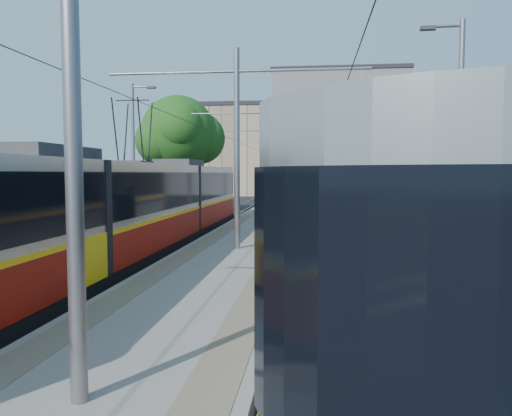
# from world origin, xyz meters

# --- Properties ---
(ground) EXTENTS (160.00, 160.00, 0.00)m
(ground) POSITION_xyz_m (0.00, 0.00, 0.00)
(ground) COLOR black
(ground) RESTS_ON ground
(platform) EXTENTS (4.00, 50.00, 0.30)m
(platform) POSITION_xyz_m (0.00, 17.00, 0.15)
(platform) COLOR gray
(platform) RESTS_ON ground
(tactile_strip_left) EXTENTS (0.70, 50.00, 0.01)m
(tactile_strip_left) POSITION_xyz_m (-1.45, 17.00, 0.30)
(tactile_strip_left) COLOR gray
(tactile_strip_left) RESTS_ON platform
(tactile_strip_right) EXTENTS (0.70, 50.00, 0.01)m
(tactile_strip_right) POSITION_xyz_m (1.45, 17.00, 0.30)
(tactile_strip_right) COLOR gray
(tactile_strip_right) RESTS_ON platform
(rails) EXTENTS (8.71, 70.00, 0.03)m
(rails) POSITION_xyz_m (0.00, 17.00, 0.02)
(rails) COLOR gray
(rails) RESTS_ON ground
(tram_left) EXTENTS (2.43, 30.06, 5.50)m
(tram_left) POSITION_xyz_m (-3.60, 7.54, 1.71)
(tram_left) COLOR black
(tram_left) RESTS_ON ground
(tram_right) EXTENTS (2.43, 30.97, 5.50)m
(tram_right) POSITION_xyz_m (3.60, 7.93, 1.86)
(tram_right) COLOR black
(tram_right) RESTS_ON ground
(catenary) EXTENTS (9.20, 70.00, 7.00)m
(catenary) POSITION_xyz_m (0.00, 14.15, 4.52)
(catenary) COLOR slate
(catenary) RESTS_ON platform
(street_lamps) EXTENTS (15.18, 38.22, 8.00)m
(street_lamps) POSITION_xyz_m (-0.00, 21.00, 4.18)
(street_lamps) COLOR slate
(street_lamps) RESTS_ON ground
(shelter) EXTENTS (0.72, 1.02, 2.08)m
(shelter) POSITION_xyz_m (0.76, 11.47, 1.39)
(shelter) COLOR black
(shelter) RESTS_ON platform
(tree) EXTENTS (5.81, 5.37, 8.45)m
(tree) POSITION_xyz_m (-6.56, 25.53, 5.71)
(tree) COLOR #382314
(tree) RESTS_ON ground
(building_left) EXTENTS (16.32, 12.24, 12.14)m
(building_left) POSITION_xyz_m (-10.00, 60.00, 6.08)
(building_left) COLOR tan
(building_left) RESTS_ON ground
(building_centre) EXTENTS (18.36, 14.28, 16.93)m
(building_centre) POSITION_xyz_m (6.00, 64.00, 8.48)
(building_centre) COLOR gray
(building_centre) RESTS_ON ground
(building_right) EXTENTS (14.28, 10.20, 10.61)m
(building_right) POSITION_xyz_m (20.00, 58.00, 5.32)
(building_right) COLOR tan
(building_right) RESTS_ON ground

